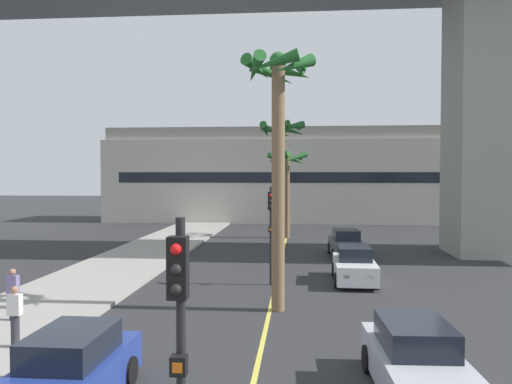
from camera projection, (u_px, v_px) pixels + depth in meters
lane_stripe_center at (276, 283)px, 22.17m from camera, size 0.14×56.00×0.01m
pier_building_backdrop at (290, 176)px, 51.65m from camera, size 36.41×8.04×9.24m
car_queue_front at (346, 244)px, 29.19m from camera, size 1.95×4.16×1.56m
car_queue_second at (416, 362)px, 10.90m from camera, size 1.95×4.16×1.56m
car_queue_third at (69, 374)px, 10.25m from camera, size 1.85×4.11×1.56m
car_queue_fourth at (354, 266)px, 22.38m from camera, size 1.90×4.13×1.56m
traffic_light_median_near at (180, 339)px, 6.25m from camera, size 0.24×0.37×4.20m
traffic_light_median_far at (271, 222)px, 21.61m from camera, size 0.24×0.37×4.20m
palm_tree_near_median at (282, 143)px, 31.34m from camera, size 2.97×3.13×8.04m
palm_tree_mid_median at (278, 119)px, 17.47m from camera, size 2.61×2.66×8.90m
palm_tree_far_median at (287, 170)px, 37.61m from camera, size 3.12×3.19×6.48m
pedestrian_mid_block at (13, 293)px, 16.00m from camera, size 0.34×0.22×1.62m
pedestrian_far_along at (15, 315)px, 13.51m from camera, size 0.34×0.22×1.62m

